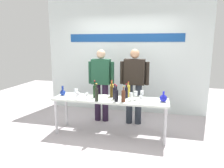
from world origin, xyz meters
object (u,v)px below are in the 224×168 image
(wine_bottle_0, at_px, (126,92))
(wine_bottle_1, at_px, (112,91))
(wine_glass_right_2, at_px, (141,98))
(decanter_blue_right, at_px, (163,98))
(wine_bottle_8, at_px, (115,92))
(wine_bottle_2, at_px, (95,90))
(wine_bottle_5, at_px, (123,95))
(display_table, at_px, (110,102))
(wine_bottle_3, at_px, (112,89))
(wine_bottle_6, at_px, (128,90))
(wine_glass_right_1, at_px, (136,94))
(wine_bottle_7, at_px, (97,94))
(decanter_blue_left, at_px, (63,92))
(presenter_left, at_px, (101,81))
(wine_glass_right_0, at_px, (131,95))
(wine_glass_left_1, at_px, (87,95))
(wine_glass_right_3, at_px, (142,93))
(wine_glass_left_2, at_px, (76,91))
(wine_bottle_4, at_px, (116,95))
(presenter_right, at_px, (134,82))
(wine_glass_left_0, at_px, (78,94))

(wine_bottle_0, height_order, wine_bottle_1, wine_bottle_1)
(wine_bottle_1, height_order, wine_glass_right_2, wine_bottle_1)
(decanter_blue_right, distance_m, wine_bottle_8, 0.91)
(wine_bottle_2, relative_size, wine_bottle_5, 1.18)
(display_table, height_order, wine_bottle_0, wine_bottle_0)
(wine_bottle_3, distance_m, wine_bottle_6, 0.33)
(wine_glass_right_1, bearing_deg, wine_glass_right_2, -59.69)
(wine_bottle_0, relative_size, wine_bottle_7, 0.83)
(wine_bottle_1, bearing_deg, decanter_blue_right, -6.28)
(decanter_blue_left, bearing_deg, wine_bottle_0, 5.26)
(wine_bottle_1, bearing_deg, display_table, -90.28)
(decanter_blue_left, distance_m, wine_bottle_5, 1.30)
(presenter_left, xyz_separation_m, wine_glass_right_2, (0.97, -0.83, -0.11))
(presenter_left, relative_size, wine_bottle_2, 4.85)
(wine_bottle_6, bearing_deg, wine_glass_right_0, -70.81)
(presenter_left, bearing_deg, wine_glass_right_2, -40.50)
(wine_glass_left_1, distance_m, wine_glass_right_3, 1.06)
(wine_bottle_5, distance_m, wine_bottle_8, 0.24)
(wine_glass_right_3, bearing_deg, wine_glass_left_2, -173.01)
(wine_bottle_4, relative_size, wine_glass_right_3, 1.95)
(wine_bottle_1, bearing_deg, wine_bottle_7, -119.96)
(wine_glass_left_1, xyz_separation_m, wine_glass_right_0, (0.83, 0.12, 0.01))
(wine_bottle_6, xyz_separation_m, wine_glass_right_3, (0.28, -0.08, -0.02))
(wine_glass_left_1, distance_m, wine_glass_right_0, 0.83)
(wine_bottle_3, relative_size, wine_bottle_5, 1.13)
(wine_glass_right_0, height_order, wine_glass_right_2, wine_glass_right_0)
(decanter_blue_left, distance_m, wine_glass_right_1, 1.49)
(wine_glass_right_0, bearing_deg, decanter_blue_right, 5.58)
(wine_bottle_6, bearing_deg, wine_bottle_2, -161.03)
(decanter_blue_left, relative_size, wine_bottle_7, 0.59)
(wine_bottle_2, relative_size, wine_glass_right_3, 2.18)
(presenter_left, bearing_deg, presenter_right, -0.00)
(display_table, bearing_deg, wine_glass_right_0, -6.72)
(presenter_right, distance_m, wine_bottle_5, 0.84)
(wine_bottle_7, xyz_separation_m, wine_glass_right_2, (0.80, 0.07, -0.05))
(wine_bottle_4, height_order, wine_glass_left_0, wine_bottle_4)
(wine_bottle_5, bearing_deg, wine_bottle_4, -178.77)
(wine_bottle_2, relative_size, wine_glass_right_0, 2.26)
(wine_glass_left_0, relative_size, wine_glass_right_2, 1.09)
(presenter_right, xyz_separation_m, wine_bottle_4, (-0.22, -0.83, -0.10))
(wine_bottle_7, distance_m, wine_bottle_8, 0.37)
(wine_bottle_3, relative_size, wine_glass_right_0, 2.16)
(wine_bottle_2, xyz_separation_m, wine_bottle_7, (0.11, -0.24, 0.00))
(wine_bottle_4, xyz_separation_m, wine_bottle_5, (0.13, 0.00, -0.00))
(wine_bottle_7, height_order, wine_bottle_8, wine_bottle_7)
(wine_glass_left_1, bearing_deg, decanter_blue_left, 163.55)
(decanter_blue_left, xyz_separation_m, wine_glass_right_3, (1.60, 0.14, 0.05))
(wine_bottle_6, relative_size, wine_bottle_8, 1.04)
(wine_bottle_1, distance_m, wine_bottle_6, 0.33)
(wine_bottle_5, xyz_separation_m, wine_glass_left_0, (-0.87, -0.06, -0.02))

